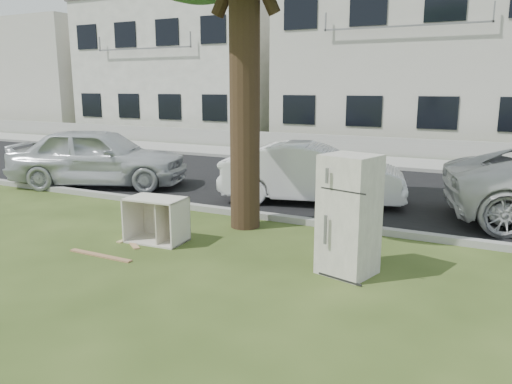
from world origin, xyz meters
The scene contains 16 objects.
ground centered at (0.00, 0.00, 0.00)m, with size 120.00×120.00×0.00m, color #2F4117.
road centered at (0.00, 6.00, 0.01)m, with size 120.00×7.00×0.01m, color black.
kerb_near centered at (0.00, 2.45, 0.00)m, with size 120.00×0.18×0.12m, color gray.
kerb_far centered at (0.00, 9.55, 0.00)m, with size 120.00×0.18×0.12m, color gray.
sidewalk centered at (0.00, 11.00, 0.01)m, with size 120.00×2.80×0.01m, color gray.
low_wall centered at (0.00, 12.60, 0.35)m, with size 120.00×0.15×0.70m, color gray.
townhouse_left centered at (-12.00, 17.50, 3.52)m, with size 10.20×8.16×7.04m.
townhouse_center centered at (0.00, 17.50, 3.72)m, with size 11.22×8.16×7.44m.
filler_left centered at (-26.00, 18.00, 3.20)m, with size 16.00×9.00×6.40m, color beige.
fridge centered at (1.98, 0.37, 0.83)m, with size 0.69×0.64×1.66m, color white.
cabinet centered at (-1.30, 0.33, 0.37)m, with size 0.96×0.60×0.75m, color white.
plank_a centered at (-1.60, -0.68, 0.01)m, with size 1.19×0.10×0.02m, color #9C704B.
plank_b centered at (-1.68, 0.11, 0.01)m, with size 0.91×0.09×0.02m, color tan.
plank_c centered at (-1.78, 0.37, 0.01)m, with size 0.85×0.10×0.02m, color tan.
car_center centered at (0.00, 4.21, 0.66)m, with size 1.41×4.03×1.33m, color silver.
car_left centered at (-5.62, 3.51, 0.77)m, with size 1.81×4.51×1.54m, color #B8BBC0.
Camera 1 is at (3.84, -6.08, 2.56)m, focal length 35.00 mm.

